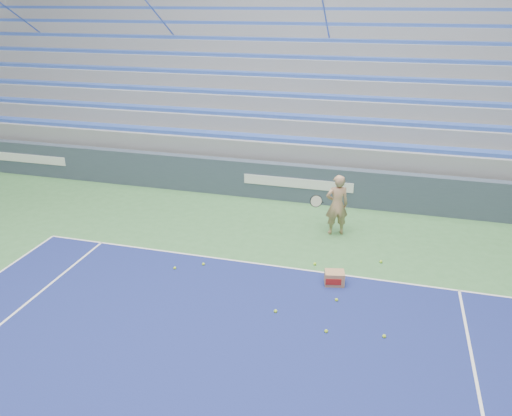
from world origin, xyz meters
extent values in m
cube|color=white|center=(0.00, 11.88, 0.01)|extent=(10.97, 0.05, 0.00)
cube|color=#374353|center=(0.00, 15.88, 0.55)|extent=(30.00, 0.30, 1.10)
cube|color=white|center=(-9.00, 15.72, 0.60)|extent=(2.60, 0.02, 0.28)
cube|color=white|center=(0.00, 15.72, 0.60)|extent=(3.20, 0.02, 0.28)
cube|color=gray|center=(0.00, 20.43, 0.55)|extent=(30.00, 8.50, 1.10)
cube|color=gray|center=(0.00, 20.43, 1.35)|extent=(30.00, 8.50, 0.50)
cube|color=#3254B7|center=(0.00, 16.56, 1.66)|extent=(29.60, 0.42, 0.11)
cube|color=gray|center=(0.00, 20.86, 1.85)|extent=(30.00, 7.65, 0.50)
cube|color=#3254B7|center=(0.00, 17.41, 2.16)|extent=(29.60, 0.42, 0.11)
cube|color=gray|center=(0.00, 21.28, 2.35)|extent=(30.00, 6.80, 0.50)
cube|color=#3254B7|center=(0.00, 18.26, 2.66)|extent=(29.60, 0.42, 0.11)
cube|color=gray|center=(0.00, 21.71, 2.85)|extent=(30.00, 5.95, 0.50)
cube|color=#3254B7|center=(0.00, 19.11, 3.16)|extent=(29.60, 0.42, 0.11)
cube|color=gray|center=(0.00, 22.13, 3.35)|extent=(30.00, 5.10, 0.50)
cube|color=#3254B7|center=(0.00, 19.96, 3.66)|extent=(29.60, 0.42, 0.11)
cube|color=gray|center=(0.00, 22.56, 3.85)|extent=(30.00, 4.25, 0.50)
cube|color=#3254B7|center=(0.00, 20.81, 4.15)|extent=(29.60, 0.42, 0.11)
cube|color=gray|center=(0.00, 22.98, 4.35)|extent=(30.00, 3.40, 0.50)
cube|color=#3254B7|center=(0.00, 21.66, 4.65)|extent=(29.60, 0.42, 0.11)
cube|color=gray|center=(0.00, 23.41, 4.85)|extent=(30.00, 2.55, 0.50)
cube|color=#3254B7|center=(0.00, 22.51, 5.15)|extent=(29.60, 0.42, 0.11)
cube|color=gray|center=(0.00, 23.84, 5.35)|extent=(30.00, 1.70, 0.50)
cube|color=gray|center=(0.00, 24.98, 3.65)|extent=(31.00, 0.40, 7.30)
cylinder|color=#3456B8|center=(-12.00, 20.43, 4.60)|extent=(0.05, 8.53, 5.04)
cylinder|color=#3456B8|center=(-6.00, 20.43, 4.60)|extent=(0.05, 8.53, 5.04)
cylinder|color=#3456B8|center=(0.00, 20.43, 4.60)|extent=(0.05, 8.53, 5.04)
imported|color=tan|center=(1.33, 13.93, 0.79)|extent=(0.67, 0.55, 1.57)
cylinder|color=black|center=(0.98, 13.68, 0.95)|extent=(0.12, 0.27, 0.08)
cylinder|color=beige|center=(0.88, 13.40, 1.05)|extent=(0.29, 0.16, 0.28)
torus|color=black|center=(0.88, 13.40, 1.05)|extent=(0.31, 0.18, 0.30)
cube|color=#AA7B52|center=(1.61, 11.47, 0.15)|extent=(0.45, 0.38, 0.30)
cube|color=#B21E19|center=(1.61, 11.32, 0.15)|extent=(0.32, 0.08, 0.14)
sphere|color=#B3E92F|center=(2.69, 9.92, 0.03)|extent=(0.07, 0.07, 0.07)
sphere|color=#B3E92F|center=(1.74, 10.85, 0.03)|extent=(0.07, 0.07, 0.07)
sphere|color=#B3E92F|center=(0.66, 10.16, 0.03)|extent=(0.07, 0.07, 0.07)
sphere|color=#B3E92F|center=(-1.86, 11.18, 0.03)|extent=(0.07, 0.07, 0.07)
sphere|color=#B3E92F|center=(1.68, 9.80, 0.03)|extent=(0.07, 0.07, 0.07)
sphere|color=#B3E92F|center=(1.10, 12.18, 0.03)|extent=(0.07, 0.07, 0.07)
sphere|color=#B3E92F|center=(2.52, 12.67, 0.03)|extent=(0.07, 0.07, 0.07)
sphere|color=#B3E92F|center=(-1.31, 11.51, 0.03)|extent=(0.07, 0.07, 0.07)
camera|label=1|loc=(2.40, 2.38, 5.53)|focal=35.00mm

